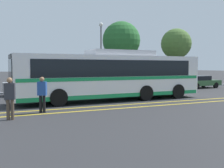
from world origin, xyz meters
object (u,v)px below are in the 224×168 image
parked_car_3 (159,82)px  pedestrian_0 (10,96)px  street_lamp (101,46)px  parked_car_2 (109,84)px  tree_0 (121,41)px  pedestrian_1 (42,92)px  parked_car_4 (200,82)px  transit_bus (112,75)px  parked_car_1 (37,85)px  tree_1 (176,44)px

parked_car_3 → pedestrian_0: bearing=-52.9°
parked_car_3 → street_lamp: (-4.61, 3.22, 3.40)m
street_lamp → parked_car_2: bearing=-98.5°
tree_0 → pedestrian_1: bearing=-129.7°
parked_car_2 → pedestrian_0: pedestrian_0 is taller
parked_car_4 → street_lamp: (-9.77, 3.06, 3.53)m
street_lamp → tree_0: 3.43m
transit_bus → parked_car_1: transit_bus is taller
transit_bus → parked_car_2: bearing=-22.7°
parked_car_1 → tree_1: tree_1 is taller
parked_car_1 → tree_0: tree_0 is taller
pedestrian_0 → street_lamp: bearing=69.2°
pedestrian_0 → street_lamp: (9.02, 12.27, 3.18)m
parked_car_2 → parked_car_3: size_ratio=0.89×
parked_car_1 → parked_car_4: 16.34m
parked_car_4 → street_lamp: size_ratio=0.71×
parked_car_1 → pedestrian_1: 8.42m
parked_car_2 → pedestrian_0: size_ratio=2.32×
transit_bus → parked_car_4: size_ratio=2.80×
pedestrian_1 → street_lamp: size_ratio=0.27×
tree_0 → tree_1: size_ratio=1.02×
tree_0 → tree_1: tree_0 is taller
parked_car_3 → parked_car_4: size_ratio=1.00×
parked_car_4 → tree_0: tree_0 is taller
parked_car_1 → tree_0: (9.53, 4.25, 4.27)m
tree_1 → parked_car_4: bearing=-103.6°
parked_car_2 → transit_bus: bearing=-25.9°
tree_1 → parked_car_1: bearing=-162.9°
transit_bus → parked_car_3: bearing=-56.5°
parked_car_1 → parked_car_4: (16.33, -0.34, -0.09)m
pedestrian_0 → tree_0: size_ratio=0.25×
pedestrian_1 → tree_0: tree_0 is taller
pedestrian_0 → tree_0: 18.71m
parked_car_3 → pedestrian_0: pedestrian_0 is taller
parked_car_2 → pedestrian_0: bearing=-47.0°
transit_bus → street_lamp: (2.50, 8.18, 2.51)m
pedestrian_1 → street_lamp: (7.51, 11.08, 3.21)m
street_lamp → tree_1: size_ratio=0.94×
transit_bus → pedestrian_0: (-6.52, -4.09, -0.66)m
parked_car_1 → street_lamp: (6.57, 2.72, 3.45)m
transit_bus → pedestrian_0: bearing=120.7°
parked_car_4 → pedestrian_1: (-17.28, -8.02, 0.33)m
pedestrian_0 → tree_1: size_ratio=0.26×
parked_car_4 → transit_bus: bearing=-72.2°
parked_car_2 → street_lamp: (0.43, 2.87, 3.49)m
tree_0 → tree_1: 8.30m
transit_bus → pedestrian_0: transit_bus is taller
parked_car_3 → tree_1: (6.56, 5.96, 4.26)m
street_lamp → tree_1: bearing=13.8°
parked_car_1 → tree_1: 19.05m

